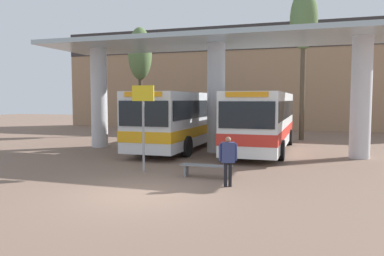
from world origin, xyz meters
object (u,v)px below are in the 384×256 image
(transit_bus_left_bay, at_px, (186,117))
(transit_bus_center_bay, at_px, (263,119))
(waiting_bench_near_pillar, at_px, (206,168))
(poplar_tree_behind_left, at_px, (304,23))
(poplar_tree_behind_right, at_px, (140,55))
(pedestrian_waiting, at_px, (228,156))
(info_sign_platform, at_px, (143,111))
(parked_car_street, at_px, (205,120))

(transit_bus_left_bay, distance_m, transit_bus_center_bay, 4.53)
(transit_bus_center_bay, bearing_deg, waiting_bench_near_pillar, 83.05)
(poplar_tree_behind_left, height_order, poplar_tree_behind_right, poplar_tree_behind_left)
(transit_bus_left_bay, relative_size, transit_bus_center_bay, 1.07)
(transit_bus_center_bay, bearing_deg, pedestrian_waiting, 90.51)
(transit_bus_left_bay, relative_size, poplar_tree_behind_right, 1.35)
(transit_bus_center_bay, xyz_separation_m, waiting_bench_near_pillar, (-1.06, -7.99, -1.42))
(transit_bus_left_bay, relative_size, waiting_bench_near_pillar, 6.13)
(info_sign_platform, distance_m, pedestrian_waiting, 4.18)
(transit_bus_center_bay, distance_m, poplar_tree_behind_left, 9.03)
(waiting_bench_near_pillar, xyz_separation_m, pedestrian_waiting, (1.05, -1.15, 0.64))
(waiting_bench_near_pillar, bearing_deg, info_sign_platform, 172.97)
(transit_bus_left_bay, height_order, parked_car_street, transit_bus_left_bay)
(transit_bus_left_bay, bearing_deg, transit_bus_center_bay, -179.72)
(transit_bus_left_bay, distance_m, poplar_tree_behind_left, 10.91)
(info_sign_platform, relative_size, poplar_tree_behind_left, 0.32)
(poplar_tree_behind_right, bearing_deg, pedestrian_waiting, -56.16)
(transit_bus_left_bay, xyz_separation_m, transit_bus_center_bay, (4.53, -0.02, -0.02))
(transit_bus_left_bay, height_order, info_sign_platform, info_sign_platform)
(waiting_bench_near_pillar, bearing_deg, transit_bus_center_bay, 82.47)
(transit_bus_left_bay, distance_m, parked_car_street, 10.20)
(pedestrian_waiting, bearing_deg, info_sign_platform, 136.97)
(transit_bus_center_bay, xyz_separation_m, poplar_tree_behind_right, (-10.55, 6.57, 4.58))
(waiting_bench_near_pillar, xyz_separation_m, info_sign_platform, (-2.62, 0.32, 2.02))
(poplar_tree_behind_left, bearing_deg, transit_bus_center_bay, -107.20)
(pedestrian_waiting, xyz_separation_m, poplar_tree_behind_right, (-10.54, 15.72, 5.35))
(poplar_tree_behind_left, xyz_separation_m, poplar_tree_behind_right, (-12.47, 0.35, -1.69))
(transit_bus_left_bay, relative_size, pedestrian_waiting, 7.11)
(parked_car_street, bearing_deg, poplar_tree_behind_right, -141.90)
(info_sign_platform, bearing_deg, transit_bus_left_bay, 96.35)
(poplar_tree_behind_left, relative_size, parked_car_street, 2.24)
(parked_car_street, bearing_deg, pedestrian_waiting, -72.73)
(parked_car_street, bearing_deg, poplar_tree_behind_left, -25.93)
(transit_bus_center_bay, distance_m, parked_car_street, 11.83)
(poplar_tree_behind_left, bearing_deg, info_sign_platform, -111.96)
(waiting_bench_near_pillar, height_order, poplar_tree_behind_left, poplar_tree_behind_left)
(parked_car_street, bearing_deg, transit_bus_center_bay, -58.99)
(info_sign_platform, height_order, poplar_tree_behind_right, poplar_tree_behind_right)
(poplar_tree_behind_left, bearing_deg, parked_car_street, 154.60)
(pedestrian_waiting, bearing_deg, poplar_tree_behind_right, 102.77)
(transit_bus_center_bay, bearing_deg, poplar_tree_behind_right, -31.34)
(transit_bus_left_bay, height_order, waiting_bench_near_pillar, transit_bus_left_bay)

